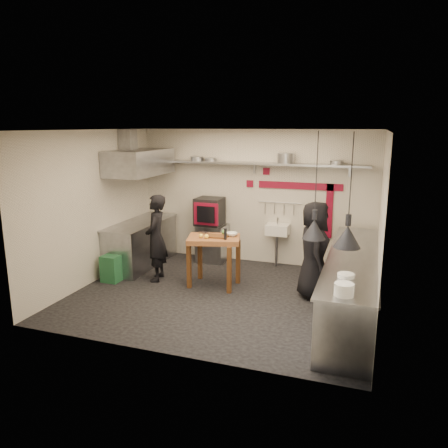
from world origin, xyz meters
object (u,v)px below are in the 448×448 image
(green_bin, at_px, (112,268))
(combi_oven, at_px, (210,211))
(chef_right, at_px, (314,250))
(oven_stand, at_px, (213,243))
(prep_table, at_px, (214,261))
(chef_left, at_px, (156,238))

(green_bin, bearing_deg, combi_oven, 54.32)
(combi_oven, bearing_deg, chef_right, -27.21)
(oven_stand, relative_size, green_bin, 1.60)
(prep_table, bearing_deg, oven_stand, 96.32)
(chef_left, bearing_deg, oven_stand, 144.23)
(combi_oven, height_order, chef_left, chef_left)
(green_bin, relative_size, chef_right, 0.30)
(oven_stand, bearing_deg, green_bin, -125.03)
(combi_oven, distance_m, prep_table, 1.64)
(oven_stand, xyz_separation_m, combi_oven, (-0.06, -0.01, 0.69))
(combi_oven, relative_size, green_bin, 1.16)
(oven_stand, distance_m, chef_right, 2.71)
(oven_stand, distance_m, combi_oven, 0.69)
(combi_oven, distance_m, chef_right, 2.74)
(green_bin, distance_m, chef_right, 3.75)
(prep_table, distance_m, chef_left, 1.18)
(green_bin, bearing_deg, chef_left, 24.28)
(oven_stand, xyz_separation_m, chef_right, (2.33, -1.33, 0.43))
(combi_oven, bearing_deg, green_bin, -123.94)
(oven_stand, height_order, chef_right, chef_right)
(chef_right, bearing_deg, combi_oven, 46.37)
(prep_table, height_order, chef_left, chef_left)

